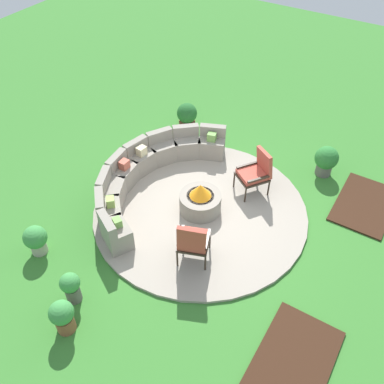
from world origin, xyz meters
TOP-DOWN VIEW (x-y plane):
  - ground_plane at (0.00, 0.00)m, footprint 24.00×24.00m
  - patio_circle at (0.00, 0.00)m, footprint 4.44×4.44m
  - mulch_bed_left at (-2.00, -2.88)m, footprint 1.71×1.10m
  - mulch_bed_right at (2.00, -2.88)m, footprint 1.71×1.10m
  - fire_pit at (0.00, 0.00)m, footprint 0.86×0.86m
  - curved_stone_bench at (0.07, 1.39)m, footprint 3.97×1.74m
  - lounge_chair_front_left at (-1.20, -0.57)m, footprint 0.74×0.72m
  - lounge_chair_front_right at (1.13, -0.69)m, footprint 0.81×0.81m
  - potted_plant_0 at (2.52, -1.78)m, footprint 0.53×0.53m
  - potted_plant_1 at (2.38, 1.82)m, footprint 0.51×0.51m
  - potted_plant_2 at (-2.52, 2.05)m, footprint 0.44×0.44m
  - potted_plant_3 at (-3.43, 0.48)m, footprint 0.40×0.40m
  - potted_plant_4 at (-2.95, 0.76)m, footprint 0.35×0.35m

SIDE VIEW (x-z plane):
  - ground_plane at x=0.00m, z-range 0.00..0.00m
  - mulch_bed_left at x=-2.00m, z-range 0.00..0.04m
  - mulch_bed_right at x=2.00m, z-range 0.00..0.04m
  - patio_circle at x=0.00m, z-range 0.00..0.06m
  - fire_pit at x=0.00m, z-range -0.02..0.65m
  - potted_plant_2 at x=-2.52m, z-range 0.04..0.67m
  - potted_plant_4 at x=-2.95m, z-range 0.04..0.69m
  - curved_stone_bench at x=0.07m, z-range -0.01..0.74m
  - potted_plant_3 at x=-3.43m, z-range 0.04..0.71m
  - potted_plant_1 at x=2.38m, z-range 0.02..0.76m
  - potted_plant_0 at x=2.52m, z-range 0.04..0.76m
  - lounge_chair_front_right at x=1.13m, z-range 0.09..1.10m
  - lounge_chair_front_left at x=-1.20m, z-range 0.08..1.14m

